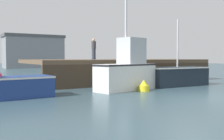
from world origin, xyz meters
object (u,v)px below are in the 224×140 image
dockworker (94,49)px  mooring_buoy_foreground (144,86)px  fishing_boat_near_left (15,85)px  fishing_boat_near_right (127,70)px  fishing_boat_mid (177,76)px

dockworker → mooring_buoy_foreground: (-0.60, -6.94, -2.17)m
fishing_boat_near_left → mooring_buoy_foreground: (6.30, -1.04, -0.33)m
fishing_boat_near_right → dockworker: size_ratio=3.16×
fishing_boat_near_left → mooring_buoy_foreground: 6.40m
fishing_boat_near_right → mooring_buoy_foreground: bearing=-66.4°
fishing_boat_mid → mooring_buoy_foreground: (-3.46, -1.04, -0.38)m
fishing_boat_near_right → fishing_boat_mid: size_ratio=1.22×
fishing_boat_near_left → fishing_boat_mid: bearing=0.0°
fishing_boat_mid → dockworker: (-2.85, 5.89, 1.79)m
fishing_boat_near_left → mooring_buoy_foreground: size_ratio=5.43×
fishing_boat_near_right → dockworker: bearing=80.4°
fishing_boat_near_left → fishing_boat_mid: size_ratio=0.79×
dockworker → mooring_buoy_foreground: bearing=-95.0°
fishing_boat_mid → mooring_buoy_foreground: fishing_boat_mid is taller
fishing_boat_near_right → fishing_boat_mid: 3.90m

